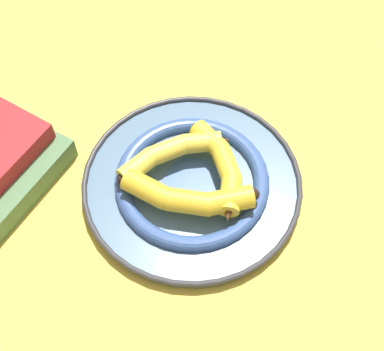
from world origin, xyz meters
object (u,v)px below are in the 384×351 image
banana_a (171,152)px  banana_c (222,167)px  decorative_bowl (192,183)px  banana_b (185,196)px

banana_a → banana_c: (-0.08, -0.00, 0.00)m
decorative_bowl → banana_c: bearing=-151.2°
decorative_bowl → banana_c: size_ratio=2.18×
decorative_bowl → banana_b: size_ratio=1.62×
decorative_bowl → banana_c: (-0.04, -0.02, 0.03)m
decorative_bowl → banana_b: (-0.01, 0.05, 0.04)m
banana_a → banana_c: same height
banana_b → banana_c: bearing=51.5°
banana_b → banana_c: banana_b is taller
decorative_bowl → banana_a: size_ratio=2.32×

